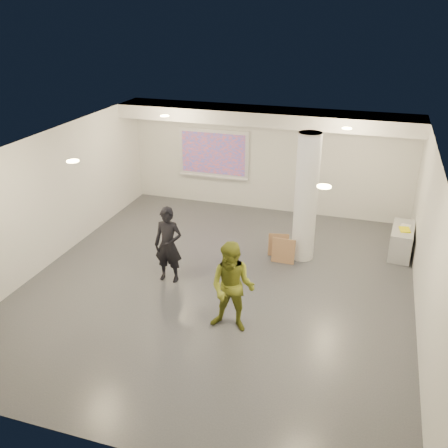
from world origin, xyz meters
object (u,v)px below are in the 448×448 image
(credenza, at_px, (401,241))
(man, at_px, (232,288))
(projection_screen, at_px, (214,154))
(woman, at_px, (168,245))
(column, at_px, (306,198))

(credenza, relative_size, man, 0.68)
(projection_screen, height_order, man, projection_screen)
(man, bearing_deg, projection_screen, 112.20)
(credenza, distance_m, woman, 5.57)
(projection_screen, bearing_deg, column, -40.56)
(credenza, bearing_deg, projection_screen, 165.79)
(column, relative_size, projection_screen, 1.43)
(column, height_order, credenza, column)
(column, height_order, projection_screen, column)
(projection_screen, relative_size, woman, 1.25)
(credenza, height_order, woman, woman)
(woman, height_order, man, man)
(column, distance_m, woman, 3.28)
(projection_screen, bearing_deg, woman, -83.46)
(projection_screen, xyz_separation_m, woman, (0.52, -4.57, -0.69))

